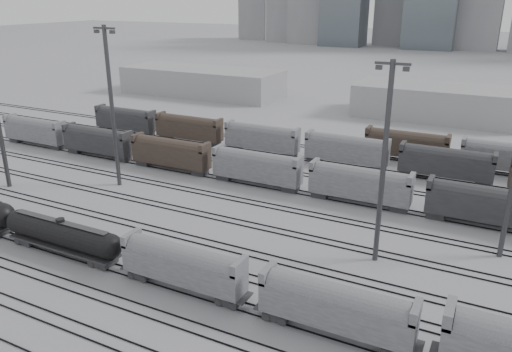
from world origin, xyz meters
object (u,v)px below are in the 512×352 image
at_px(tank_car_b, 62,234).
at_px(hopper_car_a, 183,264).
at_px(light_mast_c, 384,160).
at_px(hopper_car_b, 336,306).

distance_m(tank_car_b, hopper_car_a, 17.33).
bearing_deg(tank_car_b, light_mast_c, 24.59).
relative_size(tank_car_b, light_mast_c, 0.76).
relative_size(hopper_car_a, light_mast_c, 0.60).
bearing_deg(light_mast_c, hopper_car_a, -136.65).
xyz_separation_m(hopper_car_a, hopper_car_b, (16.48, 0.00, 0.05)).
bearing_deg(tank_car_b, hopper_car_b, 0.00).
distance_m(tank_car_b, light_mast_c, 38.24).
height_order(tank_car_b, hopper_car_a, hopper_car_a).
distance_m(tank_car_b, hopper_car_b, 33.81).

